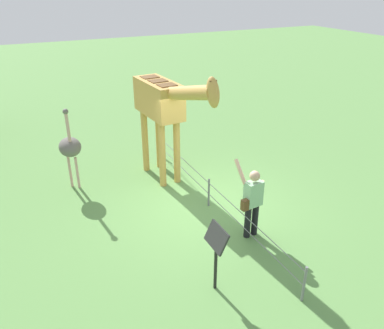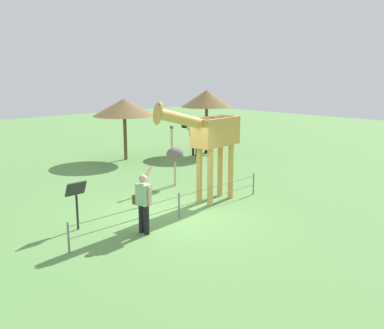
{
  "view_description": "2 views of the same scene",
  "coord_description": "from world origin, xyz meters",
  "px_view_note": "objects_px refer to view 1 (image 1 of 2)",
  "views": [
    {
      "loc": [
        7.25,
        -3.87,
        5.14
      ],
      "look_at": [
        0.41,
        -0.57,
        1.45
      ],
      "focal_mm": 36.22,
      "sensor_mm": 36.0,
      "label": 1
    },
    {
      "loc": [
        8.06,
        8.77,
        4.13
      ],
      "look_at": [
        -0.24,
        0.38,
        1.59
      ],
      "focal_mm": 40.29,
      "sensor_mm": 36.0,
      "label": 2
    }
  ],
  "objects_px": {
    "visitor": "(252,200)",
    "ostrich": "(70,147)",
    "info_sign": "(216,246)",
    "giraffe": "(164,105)"
  },
  "relations": [
    {
      "from": "visitor",
      "to": "ostrich",
      "type": "height_order",
      "value": "ostrich"
    },
    {
      "from": "visitor",
      "to": "ostrich",
      "type": "bearing_deg",
      "value": -141.88
    },
    {
      "from": "visitor",
      "to": "ostrich",
      "type": "relative_size",
      "value": 0.77
    },
    {
      "from": "visitor",
      "to": "ostrich",
      "type": "xyz_separation_m",
      "value": [
        -3.88,
        -3.05,
        0.27
      ]
    },
    {
      "from": "ostrich",
      "to": "info_sign",
      "type": "distance_m",
      "value": 5.21
    },
    {
      "from": "ostrich",
      "to": "info_sign",
      "type": "bearing_deg",
      "value": 17.62
    },
    {
      "from": "giraffe",
      "to": "info_sign",
      "type": "bearing_deg",
      "value": -10.52
    },
    {
      "from": "giraffe",
      "to": "visitor",
      "type": "relative_size",
      "value": 2.12
    },
    {
      "from": "giraffe",
      "to": "info_sign",
      "type": "relative_size",
      "value": 2.77
    },
    {
      "from": "giraffe",
      "to": "ostrich",
      "type": "xyz_separation_m",
      "value": [
        -0.66,
        -2.38,
        -0.99
      ]
    }
  ]
}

